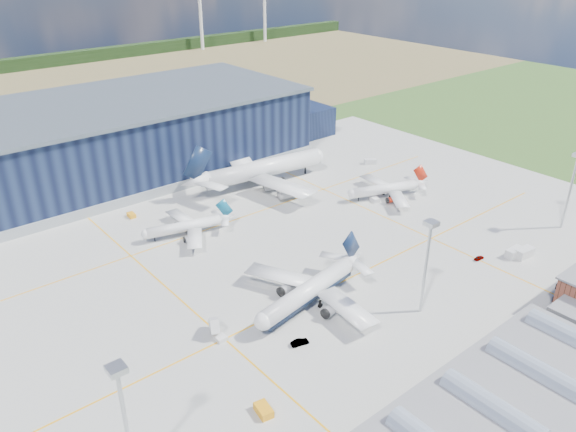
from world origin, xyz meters
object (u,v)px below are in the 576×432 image
object	(u,v)px
light_mast_east	(573,179)
gse_van_b	(370,162)
gse_tug_a	(264,410)
gse_van_a	(514,252)
hangar	(138,136)
gse_tug_c	(131,215)
light_mast_west	(123,407)
airliner_navy	(308,283)
car_a	(479,258)
gse_cart_b	(168,230)
airliner_red	(385,184)
airliner_widebody	(264,160)
light_mast_center	(428,252)
airliner_regional	(184,222)
airstair	(214,329)
gse_van_c	(524,253)
car_b	(300,342)
gse_cart_a	(375,200)

from	to	relation	value
light_mast_east	gse_van_b	xyz separation A→B (m)	(-5.34, 71.23, -14.43)
gse_tug_a	gse_van_a	xyz separation A→B (m)	(85.10, 1.60, 0.40)
hangar	gse_tug_c	xyz separation A→B (m)	(-22.32, -38.22, -10.96)
light_mast_west	airliner_navy	xyz separation A→B (m)	(51.67, 18.00, -9.22)
light_mast_west	gse_van_a	world-z (taller)	light_mast_west
light_mast_east	car_a	size ratio (longest dim) A/B	7.36
gse_cart_b	hangar	bearing A→B (deg)	-11.31
gse_tug_a	gse_van_b	bearing A→B (deg)	44.31
airliner_red	gse_cart_b	distance (m)	70.61
airliner_widebody	gse_van_b	bearing A→B (deg)	-6.85
hangar	airliner_red	world-z (taller)	hangar
light_mast_center	airliner_regional	world-z (taller)	light_mast_center
gse_tug_a	gse_tug_c	size ratio (longest dim) A/B	1.27
light_mast_west	gse_van_b	distance (m)	148.63
airliner_widebody	airliner_red	bearing A→B (deg)	-48.71
hangar	airstair	xyz separation A→B (m)	(-33.56, -102.09, -10.13)
light_mast_west	airstair	world-z (taller)	light_mast_west
airliner_widebody	car_a	distance (m)	78.18
hangar	airliner_widebody	bearing A→B (deg)	-60.62
gse_van_a	gse_tug_c	bearing A→B (deg)	39.38
airliner_navy	car_a	bearing A→B (deg)	155.09
gse_van_c	gse_cart_b	bearing A→B (deg)	47.90
car_a	car_b	size ratio (longest dim) A/B	0.80
gse_tug_c	car_b	size ratio (longest dim) A/B	0.78
car_b	gse_van_c	bearing A→B (deg)	-83.86
gse_tug_a	gse_van_b	distance (m)	128.57
car_a	light_mast_west	bearing A→B (deg)	95.81
light_mast_west	car_a	size ratio (longest dim) A/B	7.36
airstair	car_a	world-z (taller)	airstair
airliner_red	gse_van_b	bearing A→B (deg)	-107.97
airstair	car_b	size ratio (longest dim) A/B	1.19
light_mast_west	hangar	bearing A→B (deg)	63.29
light_mast_east	gse_tug_c	size ratio (longest dim) A/B	7.62
airliner_widebody	gse_tug_a	world-z (taller)	airliner_widebody
gse_tug_c	airstair	size ratio (longest dim) A/B	0.65
airliner_navy	gse_cart_b	xyz separation A→B (m)	(-7.44, 52.75, -5.57)
light_mast_center	airliner_widebody	distance (m)	83.44
airliner_regional	light_mast_east	bearing A→B (deg)	158.24
airliner_navy	airliner_regional	distance (m)	48.13
airliner_navy	gse_van_a	bearing A→B (deg)	152.70
car_a	light_mast_east	bearing A→B (deg)	-94.69
hangar	gse_cart_a	bearing A→B (deg)	-60.78
gse_van_b	gse_tug_c	xyz separation A→B (m)	(-89.17, 15.36, -0.34)
airliner_navy	gse_van_c	world-z (taller)	airliner_navy
airliner_red	gse_cart_a	xyz separation A→B (m)	(-4.57, -0.15, -4.12)
hangar	car_a	xyz separation A→B (m)	(37.47, -120.05, -11.08)
airliner_navy	gse_cart_a	distance (m)	62.12
gse_tug_a	gse_cart_a	distance (m)	95.86
airliner_regional	gse_tug_a	bearing A→B (deg)	86.12
airliner_widebody	airstair	size ratio (longest dim) A/B	11.86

